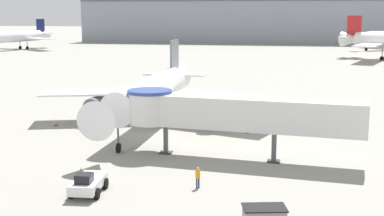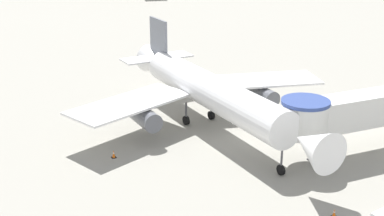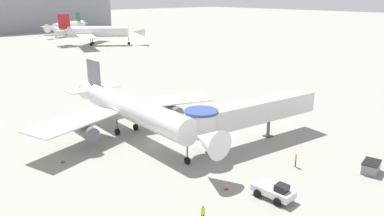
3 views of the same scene
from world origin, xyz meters
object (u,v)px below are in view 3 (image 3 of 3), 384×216
at_px(jet_bridge, 246,113).
at_px(traffic_cone_starboard_wing, 199,120).
at_px(ground_crew_wing_walker, 296,159).
at_px(background_jet_green_tail, 67,26).
at_px(traffic_cone_near_nose, 226,187).
at_px(pushback_tug_white, 274,191).
at_px(ground_crew_marshaller, 203,212).
at_px(main_airplane, 133,110).
at_px(service_container_gray, 371,167).
at_px(background_jet_red_tail, 97,32).
at_px(traffic_cone_port_wing, 63,160).

xyz_separation_m(jet_bridge, traffic_cone_starboard_wing, (1.15, 10.40, -3.78)).
bearing_deg(jet_bridge, ground_crew_wing_walker, -89.81).
bearing_deg(background_jet_green_tail, traffic_cone_near_nose, -50.06).
xyz_separation_m(jet_bridge, background_jet_green_tail, (38.57, 145.16, 0.43)).
distance_m(pushback_tug_white, ground_crew_marshaller, 8.08).
height_order(main_airplane, ground_crew_wing_walker, main_airplane).
distance_m(jet_bridge, traffic_cone_near_nose, 13.40).
bearing_deg(ground_crew_marshaller, jet_bridge, -128.48).
bearing_deg(ground_crew_marshaller, ground_crew_wing_walker, -154.93).
height_order(service_container_gray, background_jet_red_tail, background_jet_red_tail).
xyz_separation_m(traffic_cone_starboard_wing, traffic_cone_port_wing, (-21.82, -0.31, -0.05)).
bearing_deg(pushback_tug_white, ground_crew_wing_walker, 15.01).
bearing_deg(ground_crew_marshaller, background_jet_green_tail, -88.50).
relative_size(pushback_tug_white, traffic_cone_port_wing, 6.17).
xyz_separation_m(traffic_cone_near_nose, ground_crew_marshaller, (-5.67, -2.68, 0.69)).
bearing_deg(pushback_tug_white, ground_crew_marshaller, 164.50).
bearing_deg(ground_crew_wing_walker, jet_bridge, -132.07).
height_order(ground_crew_marshaller, background_jet_green_tail, background_jet_green_tail).
distance_m(ground_crew_marshaller, ground_crew_wing_walker, 15.50).
bearing_deg(traffic_cone_port_wing, service_container_gray, -45.12).
height_order(jet_bridge, pushback_tug_white, jet_bridge).
height_order(traffic_cone_near_nose, ground_crew_marshaller, ground_crew_marshaller).
relative_size(main_airplane, traffic_cone_starboard_wing, 39.56).
xyz_separation_m(jet_bridge, pushback_tug_white, (-8.51, -11.23, -3.37)).
relative_size(main_airplane, ground_crew_marshaller, 18.30).
height_order(traffic_cone_starboard_wing, ground_crew_wing_walker, ground_crew_wing_walker).
bearing_deg(traffic_cone_starboard_wing, ground_crew_wing_walker, -96.40).
distance_m(traffic_cone_starboard_wing, traffic_cone_port_wing, 21.82).
xyz_separation_m(main_airplane, service_container_gray, (13.93, -26.58, -3.30)).
bearing_deg(service_container_gray, jet_bridge, 105.75).
distance_m(jet_bridge, background_jet_green_tail, 150.20).
distance_m(main_airplane, service_container_gray, 30.20).
distance_m(jet_bridge, traffic_cone_port_wing, 23.32).
relative_size(ground_crew_wing_walker, background_jet_red_tail, 0.05).
xyz_separation_m(traffic_cone_near_nose, background_jet_green_tail, (49.34, 152.14, 4.30)).
distance_m(traffic_cone_near_nose, background_jet_green_tail, 160.00).
relative_size(ground_crew_marshaller, background_jet_green_tail, 0.06).
relative_size(main_airplane, traffic_cone_port_wing, 45.81).
distance_m(pushback_tug_white, traffic_cone_starboard_wing, 23.69).
relative_size(traffic_cone_starboard_wing, traffic_cone_port_wing, 1.16).
bearing_deg(traffic_cone_near_nose, background_jet_green_tail, 72.03).
xyz_separation_m(traffic_cone_port_wing, traffic_cone_near_nose, (9.91, -17.08, -0.03)).
distance_m(traffic_cone_starboard_wing, traffic_cone_near_nose, 21.08).
bearing_deg(pushback_tug_white, traffic_cone_port_wing, 115.35).
height_order(traffic_cone_starboard_wing, background_jet_red_tail, background_jet_red_tail).
bearing_deg(traffic_cone_near_nose, ground_crew_marshaller, -154.70).
bearing_deg(background_jet_green_tail, traffic_cone_starboard_wing, -47.61).
relative_size(jet_bridge, traffic_cone_near_nose, 34.05).
xyz_separation_m(traffic_cone_starboard_wing, traffic_cone_near_nose, (-11.91, -17.39, -0.08)).
relative_size(jet_bridge, service_container_gray, 7.21).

